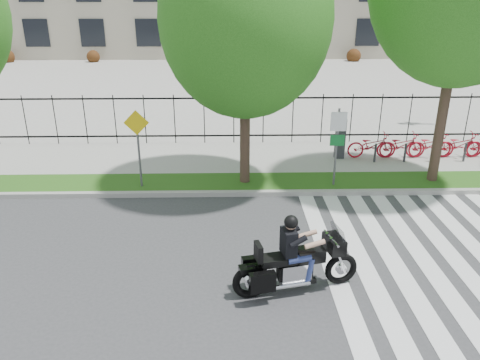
{
  "coord_description": "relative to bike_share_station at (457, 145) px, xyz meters",
  "views": [
    {
      "loc": [
        -0.15,
        -9.32,
        5.95
      ],
      "look_at": [
        0.12,
        3.0,
        0.97
      ],
      "focal_mm": 35.0,
      "sensor_mm": 36.0,
      "label": 1
    }
  ],
  "objects": [
    {
      "name": "motorcycle_rider",
      "position": [
        -7.13,
        -8.12,
        0.09
      ],
      "size": [
        2.76,
        1.13,
        2.15
      ],
      "color": "black",
      "rests_on": "ground"
    },
    {
      "name": "lamp_post_right",
      "position": [
        1.65,
        4.8,
        2.58
      ],
      "size": [
        1.06,
        0.7,
        4.25
      ],
      "color": "black",
      "rests_on": "ground"
    },
    {
      "name": "crosswalk_stripes",
      "position": [
        -3.52,
        -7.2,
        -0.62
      ],
      "size": [
        5.7,
        8.0,
        0.01
      ],
      "primitive_type": null,
      "color": "silver",
      "rests_on": "ground"
    },
    {
      "name": "curb",
      "position": [
        -8.35,
        -3.1,
        -0.55
      ],
      "size": [
        60.0,
        0.2,
        0.15
      ],
      "primitive_type": "cube",
      "color": "#9A9891",
      "rests_on": "ground"
    },
    {
      "name": "bike_share_station",
      "position": [
        0.0,
        0.0,
        0.0
      ],
      "size": [
        8.88,
        0.86,
        1.5
      ],
      "color": "#2D2D33",
      "rests_on": "sidewalk"
    },
    {
      "name": "sidewalk",
      "position": [
        -8.35,
        0.25,
        -0.55
      ],
      "size": [
        60.0,
        3.5,
        0.15
      ],
      "primitive_type": "cube",
      "color": "gray",
      "rests_on": "ground"
    },
    {
      "name": "iron_fence",
      "position": [
        -8.35,
        2.0,
        0.52
      ],
      "size": [
        30.0,
        0.06,
        2.0
      ],
      "primitive_type": null,
      "color": "black",
      "rests_on": "sidewalk"
    },
    {
      "name": "sign_pole_regulatory",
      "position": [
        -5.16,
        -2.62,
        1.11
      ],
      "size": [
        0.5,
        0.09,
        2.5
      ],
      "color": "#59595B",
      "rests_on": "grass_verge"
    },
    {
      "name": "grass_verge",
      "position": [
        -8.35,
        -2.25,
        -0.55
      ],
      "size": [
        60.0,
        1.5,
        0.15
      ],
      "primitive_type": "cube",
      "color": "#205314",
      "rests_on": "ground"
    },
    {
      "name": "street_tree_1",
      "position": [
        -8.03,
        -2.25,
        4.6
      ],
      "size": [
        5.08,
        5.08,
        8.01
      ],
      "color": "#3E2C21",
      "rests_on": "grass_verge"
    },
    {
      "name": "plaza",
      "position": [
        -8.35,
        17.8,
        -0.58
      ],
      "size": [
        80.0,
        34.0,
        0.1
      ],
      "primitive_type": "cube",
      "color": "gray",
      "rests_on": "ground"
    },
    {
      "name": "ground",
      "position": [
        -8.35,
        -7.2,
        -0.63
      ],
      "size": [
        120.0,
        120.0,
        0.0
      ],
      "primitive_type": "plane",
      "color": "#363538",
      "rests_on": "ground"
    },
    {
      "name": "sign_pole_warning",
      "position": [
        -11.35,
        -2.62,
        1.11
      ],
      "size": [
        0.78,
        0.09,
        2.49
      ],
      "color": "#59595B",
      "rests_on": "grass_verge"
    }
  ]
}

